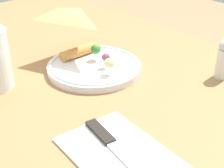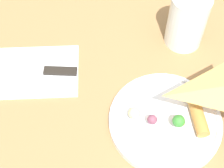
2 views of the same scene
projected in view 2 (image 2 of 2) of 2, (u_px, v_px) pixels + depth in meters
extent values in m
cube|color=olive|center=(183.00, 102.00, 0.71)|extent=(1.18, 0.79, 0.03)
cylinder|color=white|center=(165.00, 121.00, 0.66)|extent=(0.22, 0.22, 0.02)
torus|color=white|center=(166.00, 119.00, 0.65)|extent=(0.20, 0.20, 0.01)
pyramid|color=#DBA351|center=(157.00, 118.00, 0.64)|extent=(0.15, 0.10, 0.02)
cylinder|color=#C68942|center=(197.00, 113.00, 0.64)|extent=(0.02, 0.09, 0.02)
sphere|color=#EFDB93|center=(134.00, 113.00, 0.63)|extent=(0.02, 0.02, 0.02)
sphere|color=#388433|center=(179.00, 121.00, 0.62)|extent=(0.02, 0.02, 0.02)
sphere|color=orange|center=(181.00, 122.00, 0.62)|extent=(0.02, 0.02, 0.02)
sphere|color=#7A4256|center=(152.00, 120.00, 0.62)|extent=(0.02, 0.02, 0.02)
sphere|color=#388433|center=(134.00, 113.00, 0.63)|extent=(0.02, 0.02, 0.02)
cylinder|color=white|center=(187.00, 20.00, 0.73)|extent=(0.08, 0.08, 0.13)
cylinder|color=#F4CC66|center=(186.00, 25.00, 0.74)|extent=(0.07, 0.07, 0.10)
cube|color=silver|center=(34.00, 72.00, 0.73)|extent=(0.20, 0.15, 0.00)
cube|color=black|center=(60.00, 71.00, 0.72)|extent=(0.07, 0.03, 0.01)
cube|color=silver|center=(17.00, 70.00, 0.73)|extent=(0.12, 0.04, 0.00)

